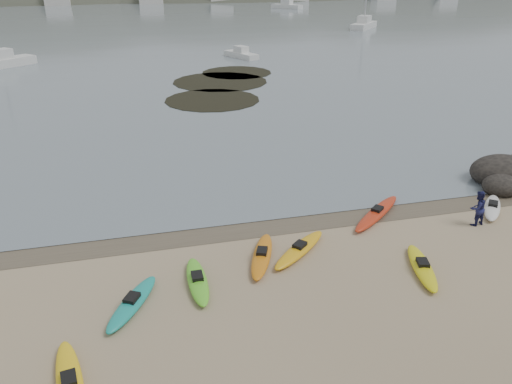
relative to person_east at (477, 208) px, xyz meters
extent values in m
plane|color=tan|center=(-9.41, 2.61, -0.81)|extent=(600.00, 600.00, 0.00)
plane|color=brown|center=(-9.41, 2.31, -0.81)|extent=(60.00, 60.00, 0.00)
ellipsoid|color=teal|center=(-14.97, -2.31, -0.64)|extent=(2.20, 3.20, 0.34)
ellipsoid|color=red|center=(-3.86, 1.81, -0.64)|extent=(3.85, 3.43, 0.34)
ellipsoid|color=silver|center=(1.66, 0.98, -0.64)|extent=(2.50, 2.77, 0.34)
ellipsoid|color=#61D52A|center=(-12.66, -1.57, -0.64)|extent=(0.71, 3.12, 0.34)
ellipsoid|color=orange|center=(-9.96, -0.48, -0.64)|extent=(1.94, 3.48, 0.34)
ellipsoid|color=yellow|center=(-4.31, -2.76, -0.64)|extent=(1.58, 3.35, 0.34)
ellipsoid|color=#EDAA13|center=(-8.37, -0.39, -0.64)|extent=(3.17, 2.93, 0.34)
imported|color=#1B1D50|center=(0.00, 0.00, 0.00)|extent=(0.87, 0.73, 1.62)
ellipsoid|color=black|center=(4.45, 4.00, -0.56)|extent=(3.42, 2.66, 1.71)
ellipsoid|color=black|center=(3.45, 2.70, -0.64)|extent=(1.90, 1.71, 1.14)
cylinder|color=black|center=(-7.56, 25.18, -0.78)|extent=(8.14, 8.14, 0.04)
cylinder|color=black|center=(-5.56, 32.31, -0.78)|extent=(9.36, 9.36, 0.04)
cylinder|color=black|center=(-3.00, 36.35, -0.78)|extent=(7.47, 7.47, 0.04)
cube|color=silver|center=(-28.15, 46.02, -0.28)|extent=(7.10, 6.73, 1.07)
cube|color=silver|center=(-0.39, 45.69, -0.43)|extent=(3.58, 5.56, 0.76)
cube|color=silver|center=(28.36, 71.11, -0.20)|extent=(7.64, 8.09, 1.22)
cube|color=silver|center=(28.74, 119.23, -0.20)|extent=(7.31, 8.40, 1.22)
ellipsoid|color=#384235|center=(-54.41, 197.61, -18.81)|extent=(220.00, 120.00, 80.00)
ellipsoid|color=#384235|center=(25.59, 192.61, -16.11)|extent=(200.00, 110.00, 68.00)
ellipsoid|color=#384235|center=(110.59, 202.61, -17.91)|extent=(230.00, 130.00, 76.00)
camera|label=1|loc=(-14.31, -16.67, 9.73)|focal=35.00mm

